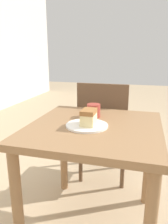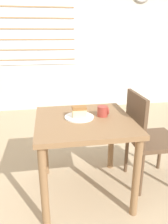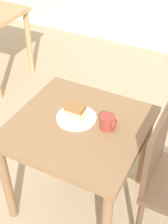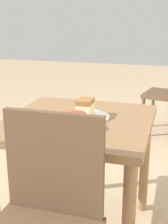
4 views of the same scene
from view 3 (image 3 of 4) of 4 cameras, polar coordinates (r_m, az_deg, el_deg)
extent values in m
cube|color=olive|center=(1.90, -0.99, -2.60)|extent=(0.80, 0.78, 0.04)
cylinder|color=olive|center=(2.13, -13.95, -12.51)|extent=(0.06, 0.06, 0.69)
cylinder|color=olive|center=(2.50, -4.38, -1.84)|extent=(0.06, 0.06, 0.69)
cylinder|color=olive|center=(2.30, 10.98, -6.99)|extent=(0.06, 0.06, 0.69)
cylinder|color=tan|center=(3.66, -10.03, 12.28)|extent=(0.06, 0.06, 0.74)
cylinder|color=brown|center=(2.08, 9.96, -19.30)|extent=(0.04, 0.04, 0.43)
cylinder|color=brown|center=(2.31, 13.09, -11.98)|extent=(0.04, 0.04, 0.43)
cube|color=brown|center=(1.84, 13.08, -6.53)|extent=(0.03, 0.41, 0.44)
cylinder|color=white|center=(1.93, -1.40, -1.03)|extent=(0.25, 0.25, 0.01)
cube|color=beige|center=(1.89, -1.62, -0.29)|extent=(0.11, 0.08, 0.07)
cube|color=#936033|center=(1.87, -1.64, 0.81)|extent=(0.12, 0.08, 0.03)
cylinder|color=#9E382D|center=(1.84, 4.29, -1.83)|extent=(0.09, 0.09, 0.09)
torus|color=#9E382D|center=(1.83, 5.58, -2.25)|extent=(0.02, 0.07, 0.07)
camera|label=1|loc=(2.29, -33.60, 11.49)|focal=35.00mm
camera|label=2|loc=(1.19, -68.55, -19.81)|focal=35.00mm
camera|label=4|loc=(2.07, 49.09, 4.95)|focal=50.00mm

